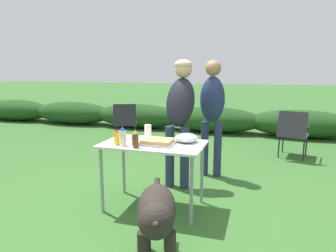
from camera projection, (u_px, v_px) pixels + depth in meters
ground_plane at (154, 207)px, 3.37m from camera, size 60.00×60.00×0.00m
shrub_hedge at (213, 119)px, 7.37m from camera, size 14.40×0.90×0.62m
folding_table at (153, 150)px, 3.25m from camera, size 1.10×0.64×0.74m
food_tray at (157, 142)px, 3.17m from camera, size 0.35×0.27×0.06m
plate_stack at (124, 137)px, 3.46m from camera, size 0.20×0.20×0.02m
mixing_bowl at (186, 138)px, 3.27m from camera, size 0.25×0.25×0.10m
paper_cup_stack at (148, 131)px, 3.48m from camera, size 0.08×0.08×0.15m
mayo_bottle at (123, 137)px, 3.10m from camera, size 0.07×0.07×0.20m
beer_bottle at (136, 139)px, 3.02m from camera, size 0.06×0.06×0.19m
mustard_bottle at (117, 137)px, 3.15m from camera, size 0.06×0.06×0.16m
ketchup_bottle at (135, 139)px, 3.13m from camera, size 0.07×0.07×0.14m
standing_person_with_beanie at (180, 108)px, 3.86m from camera, size 0.39×0.51×1.65m
standing_person_in_olive_jacket at (212, 107)px, 4.19m from camera, size 0.36×0.27×1.65m
dog at (157, 215)px, 2.21m from camera, size 0.49×1.02×0.71m
camp_chair_green_behind_table at (293, 132)px, 5.16m from camera, size 0.59×0.68×0.83m
camp_chair_near_hedge at (125, 121)px, 6.26m from camera, size 0.65×0.72×0.83m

